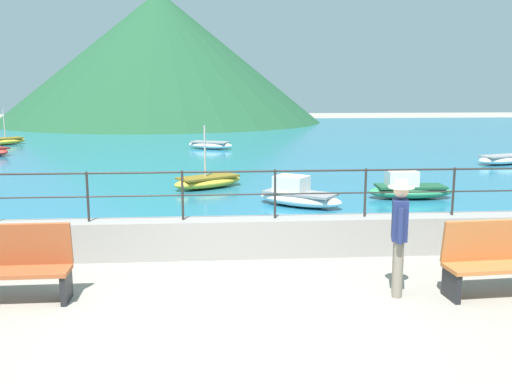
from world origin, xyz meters
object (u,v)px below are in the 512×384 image
object	(u,v)px
person_walking	(399,232)
boat_6	(503,159)
boat_3	(208,181)
bench_main	(10,264)
boat_1	(210,145)
boat_2	(408,189)
bench_far	(500,258)
boat_0	(4,141)
boat_5	(298,195)

from	to	relation	value
person_walking	boat_6	xyz separation A→B (m)	(8.69, 13.64, -0.72)
boat_3	person_walking	bearing A→B (deg)	-72.79
bench_main	boat_1	bearing A→B (deg)	81.84
boat_1	boat_6	world-z (taller)	same
person_walking	boat_2	xyz separation A→B (m)	(2.63, 7.10, -0.65)
bench_far	boat_0	size ratio (longest dim) A/B	0.76
bench_far	boat_3	distance (m)	10.25
boat_1	boat_6	distance (m)	13.24
person_walking	boat_1	xyz separation A→B (m)	(-2.78, 20.25, -0.72)
bench_main	boat_6	xyz separation A→B (m)	(14.34, 13.43, -0.30)
boat_0	boat_6	bearing A→B (deg)	-22.92
bench_main	boat_5	size ratio (longest dim) A/B	0.72
boat_5	boat_6	size ratio (longest dim) A/B	0.97
bench_far	boat_6	xyz separation A→B (m)	(7.17, 13.73, -0.30)
bench_far	boat_5	size ratio (longest dim) A/B	0.73
bench_far	boat_2	xyz separation A→B (m)	(1.11, 7.19, -0.23)
bench_main	boat_2	world-z (taller)	bench_main
boat_0	boat_3	size ratio (longest dim) A/B	0.94
bench_main	boat_3	xyz separation A→B (m)	(2.81, 8.97, -0.30)
bench_far	person_walking	xyz separation A→B (m)	(-1.52, 0.09, 0.42)
boat_1	bench_far	bearing A→B (deg)	-78.07
bench_main	boat_2	xyz separation A→B (m)	(8.28, 6.89, -0.23)
bench_far	boat_3	size ratio (longest dim) A/B	0.72
person_walking	boat_6	distance (m)	16.19
person_walking	boat_3	distance (m)	9.64
person_walking	boat_1	distance (m)	20.46
boat_6	bench_main	bearing A→B (deg)	-136.88
boat_6	boat_1	bearing A→B (deg)	150.03
person_walking	boat_6	bearing A→B (deg)	57.51
person_walking	boat_5	world-z (taller)	person_walking
boat_0	boat_2	xyz separation A→B (m)	(16.19, -15.94, 0.07)
boat_1	boat_6	size ratio (longest dim) A/B	1.00
boat_2	boat_3	size ratio (longest dim) A/B	0.97
bench_main	boat_1	world-z (taller)	bench_main
bench_main	boat_3	world-z (taller)	boat_3
boat_1	boat_2	distance (m)	14.22
bench_main	boat_6	world-z (taller)	bench_main
person_walking	boat_0	xyz separation A→B (m)	(-13.56, 23.05, -0.72)
boat_6	bench_far	bearing A→B (deg)	-117.56
person_walking	boat_0	world-z (taller)	boat_0
boat_3	boat_6	world-z (taller)	boat_3
bench_far	boat_6	size ratio (longest dim) A/B	0.70
boat_2	boat_6	bearing A→B (deg)	47.17
bench_main	boat_3	bearing A→B (deg)	72.61
boat_6	boat_0	bearing A→B (deg)	157.08
bench_far	boat_5	xyz separation A→B (m)	(-2.05, 6.44, -0.23)
boat_1	boat_5	xyz separation A→B (m)	(2.25, -13.91, 0.07)
bench_far	boat_0	world-z (taller)	boat_0
boat_0	boat_1	bearing A→B (deg)	-14.54
bench_main	person_walking	bearing A→B (deg)	-2.11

